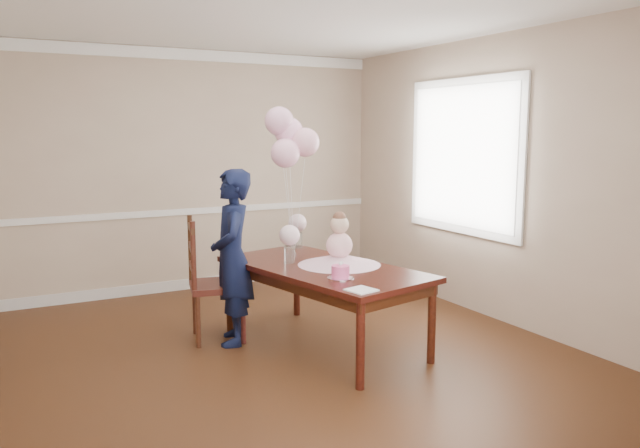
# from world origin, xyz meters

# --- Properties ---
(floor) EXTENTS (4.50, 5.00, 0.00)m
(floor) POSITION_xyz_m (0.00, 0.00, 0.00)
(floor) COLOR #31190C
(floor) RESTS_ON ground
(ceiling) EXTENTS (4.50, 5.00, 0.02)m
(ceiling) POSITION_xyz_m (0.00, 0.00, 2.70)
(ceiling) COLOR white
(ceiling) RESTS_ON wall_back
(wall_back) EXTENTS (4.50, 0.02, 2.70)m
(wall_back) POSITION_xyz_m (0.00, 2.50, 1.35)
(wall_back) COLOR tan
(wall_back) RESTS_ON floor
(wall_front) EXTENTS (4.50, 0.02, 2.70)m
(wall_front) POSITION_xyz_m (0.00, -2.50, 1.35)
(wall_front) COLOR tan
(wall_front) RESTS_ON floor
(wall_right) EXTENTS (0.02, 5.00, 2.70)m
(wall_right) POSITION_xyz_m (2.25, 0.00, 1.35)
(wall_right) COLOR tan
(wall_right) RESTS_ON floor
(chair_rail_trim) EXTENTS (4.50, 0.02, 0.07)m
(chair_rail_trim) POSITION_xyz_m (0.00, 2.49, 0.90)
(chair_rail_trim) COLOR white
(chair_rail_trim) RESTS_ON wall_back
(crown_molding) EXTENTS (4.50, 0.02, 0.12)m
(crown_molding) POSITION_xyz_m (0.00, 2.49, 2.63)
(crown_molding) COLOR white
(crown_molding) RESTS_ON wall_back
(baseboard_trim) EXTENTS (4.50, 0.02, 0.12)m
(baseboard_trim) POSITION_xyz_m (0.00, 2.49, 0.06)
(baseboard_trim) COLOR silver
(baseboard_trim) RESTS_ON floor
(window_frame) EXTENTS (0.02, 1.66, 1.56)m
(window_frame) POSITION_xyz_m (2.23, 0.50, 1.55)
(window_frame) COLOR white
(window_frame) RESTS_ON wall_right
(window_blinds) EXTENTS (0.01, 1.50, 1.40)m
(window_blinds) POSITION_xyz_m (2.21, 0.50, 1.55)
(window_blinds) COLOR silver
(window_blinds) RESTS_ON wall_right
(dining_table_top) EXTENTS (1.30, 2.00, 0.05)m
(dining_table_top) POSITION_xyz_m (0.41, 0.09, 0.67)
(dining_table_top) COLOR black
(dining_table_top) RESTS_ON table_leg_fl
(table_apron) EXTENTS (1.19, 1.89, 0.09)m
(table_apron) POSITION_xyz_m (0.41, 0.09, 0.60)
(table_apron) COLOR black
(table_apron) RESTS_ON table_leg_fl
(table_leg_fl) EXTENTS (0.08, 0.08, 0.65)m
(table_leg_fl) POSITION_xyz_m (0.21, -0.82, 0.32)
(table_leg_fl) COLOR black
(table_leg_fl) RESTS_ON floor
(table_leg_fr) EXTENTS (0.08, 0.08, 0.65)m
(table_leg_fr) POSITION_xyz_m (0.97, -0.65, 0.32)
(table_leg_fr) COLOR black
(table_leg_fr) RESTS_ON floor
(table_leg_bl) EXTENTS (0.08, 0.08, 0.65)m
(table_leg_bl) POSITION_xyz_m (-0.16, 0.83, 0.32)
(table_leg_bl) COLOR black
(table_leg_bl) RESTS_ON floor
(table_leg_br) EXTENTS (0.08, 0.08, 0.65)m
(table_leg_br) POSITION_xyz_m (0.60, 1.00, 0.32)
(table_leg_br) COLOR black
(table_leg_br) RESTS_ON floor
(baby_skirt) EXTENTS (0.84, 0.84, 0.09)m
(baby_skirt) POSITION_xyz_m (0.55, 0.08, 0.74)
(baby_skirt) COLOR #E6A9C0
(baby_skirt) RESTS_ON dining_table_top
(baby_torso) EXTENTS (0.22, 0.22, 0.22)m
(baby_torso) POSITION_xyz_m (0.55, 0.08, 0.86)
(baby_torso) COLOR #FFA1D0
(baby_torso) RESTS_ON baby_skirt
(baby_head) EXTENTS (0.16, 0.16, 0.16)m
(baby_head) POSITION_xyz_m (0.55, 0.08, 1.03)
(baby_head) COLOR beige
(baby_head) RESTS_ON baby_torso
(baby_hair) EXTENTS (0.11, 0.11, 0.11)m
(baby_hair) POSITION_xyz_m (0.55, 0.08, 1.09)
(baby_hair) COLOR brown
(baby_hair) RESTS_ON baby_head
(cake_platter) EXTENTS (0.24, 0.24, 0.01)m
(cake_platter) POSITION_xyz_m (0.32, -0.35, 0.70)
(cake_platter) COLOR silver
(cake_platter) RESTS_ON dining_table_top
(birthday_cake) EXTENTS (0.17, 0.17, 0.09)m
(birthday_cake) POSITION_xyz_m (0.32, -0.35, 0.75)
(birthday_cake) COLOR #F14C93
(birthday_cake) RESTS_ON cake_platter
(cake_flower_a) EXTENTS (0.03, 0.03, 0.03)m
(cake_flower_a) POSITION_xyz_m (0.32, -0.35, 0.80)
(cake_flower_a) COLOR white
(cake_flower_a) RESTS_ON birthday_cake
(cake_flower_b) EXTENTS (0.03, 0.03, 0.03)m
(cake_flower_b) POSITION_xyz_m (0.34, -0.33, 0.80)
(cake_flower_b) COLOR white
(cake_flower_b) RESTS_ON birthday_cake
(rose_vase_near) EXTENTS (0.11, 0.11, 0.15)m
(rose_vase_near) POSITION_xyz_m (0.21, 0.33, 0.77)
(rose_vase_near) COLOR white
(rose_vase_near) RESTS_ON dining_table_top
(roses_near) EXTENTS (0.18, 0.18, 0.18)m
(roses_near) POSITION_xyz_m (0.21, 0.33, 0.93)
(roses_near) COLOR #F8D0D7
(roses_near) RESTS_ON rose_vase_near
(rose_vase_far) EXTENTS (0.11, 0.11, 0.15)m
(rose_vase_far) POSITION_xyz_m (0.58, 0.93, 0.77)
(rose_vase_far) COLOR silver
(rose_vase_far) RESTS_ON dining_table_top
(roses_far) EXTENTS (0.18, 0.18, 0.18)m
(roses_far) POSITION_xyz_m (0.58, 0.93, 0.93)
(roses_far) COLOR beige
(roses_far) RESTS_ON rose_vase_far
(napkin) EXTENTS (0.22, 0.22, 0.01)m
(napkin) POSITION_xyz_m (0.26, -0.74, 0.70)
(napkin) COLOR white
(napkin) RESTS_ON dining_table_top
(balloon_weight) EXTENTS (0.04, 0.04, 0.02)m
(balloon_weight) POSITION_xyz_m (0.39, 0.61, 0.70)
(balloon_weight) COLOR silver
(balloon_weight) RESTS_ON dining_table_top
(balloon_a) EXTENTS (0.26, 0.26, 0.26)m
(balloon_a) POSITION_xyz_m (0.30, 0.59, 1.61)
(balloon_a) COLOR #FFB4D2
(balloon_a) RESTS_ON balloon_ribbon_a
(balloon_b) EXTENTS (0.26, 0.26, 0.26)m
(balloon_b) POSITION_xyz_m (0.49, 0.58, 1.71)
(balloon_b) COLOR #F4ACC1
(balloon_b) RESTS_ON balloon_ribbon_b
(balloon_c) EXTENTS (0.26, 0.26, 0.26)m
(balloon_c) POSITION_xyz_m (0.38, 0.70, 1.80)
(balloon_c) COLOR #FEB4DB
(balloon_c) RESTS_ON balloon_ribbon_c
(balloon_d) EXTENTS (0.26, 0.26, 0.26)m
(balloon_d) POSITION_xyz_m (0.29, 0.70, 1.89)
(balloon_d) COLOR #EEA9CA
(balloon_d) RESTS_ON balloon_ribbon_d
(balloon_ribbon_a) EXTENTS (0.08, 0.02, 0.77)m
(balloon_ribbon_a) POSITION_xyz_m (0.34, 0.60, 1.09)
(balloon_ribbon_a) COLOR silver
(balloon_ribbon_a) RESTS_ON balloon_weight
(balloon_ribbon_b) EXTENTS (0.10, 0.03, 0.86)m
(balloon_ribbon_b) POSITION_xyz_m (0.44, 0.59, 1.13)
(balloon_ribbon_b) COLOR white
(balloon_ribbon_b) RESTS_ON balloon_weight
(balloon_ribbon_c) EXTENTS (0.01, 0.09, 0.96)m
(balloon_ribbon_c) POSITION_xyz_m (0.39, 0.65, 1.18)
(balloon_ribbon_c) COLOR white
(balloon_ribbon_c) RESTS_ON balloon_weight
(balloon_ribbon_d) EXTENTS (0.10, 0.08, 1.05)m
(balloon_ribbon_d) POSITION_xyz_m (0.34, 0.65, 1.23)
(balloon_ribbon_d) COLOR white
(balloon_ribbon_d) RESTS_ON balloon_weight
(dining_chair_seat) EXTENTS (0.55, 0.55, 0.05)m
(dining_chair_seat) POSITION_xyz_m (-0.31, 0.68, 0.47)
(dining_chair_seat) COLOR #3C1510
(dining_chair_seat) RESTS_ON chair_leg_fl
(chair_leg_fl) EXTENTS (0.05, 0.05, 0.45)m
(chair_leg_fl) POSITION_xyz_m (-0.54, 0.54, 0.23)
(chair_leg_fl) COLOR #3B1B10
(chair_leg_fl) RESTS_ON floor
(chair_leg_fr) EXTENTS (0.05, 0.05, 0.45)m
(chair_leg_fr) POSITION_xyz_m (-0.17, 0.46, 0.23)
(chair_leg_fr) COLOR #3A1310
(chair_leg_fr) RESTS_ON floor
(chair_leg_bl) EXTENTS (0.05, 0.05, 0.45)m
(chair_leg_bl) POSITION_xyz_m (-0.46, 0.91, 0.23)
(chair_leg_bl) COLOR black
(chair_leg_bl) RESTS_ON floor
(chair_leg_br) EXTENTS (0.05, 0.05, 0.45)m
(chair_leg_br) POSITION_xyz_m (-0.09, 0.83, 0.23)
(chair_leg_br) COLOR #381E0F
(chair_leg_br) RESTS_ON floor
(chair_back_post_l) EXTENTS (0.05, 0.05, 0.59)m
(chair_back_post_l) POSITION_xyz_m (-0.56, 0.55, 0.78)
(chair_back_post_l) COLOR #3B1710
(chair_back_post_l) RESTS_ON dining_chair_seat
(chair_back_post_r) EXTENTS (0.05, 0.05, 0.59)m
(chair_back_post_r) POSITION_xyz_m (-0.48, 0.92, 0.78)
(chair_back_post_r) COLOR #331B0E
(chair_back_post_r) RESTS_ON dining_chair_seat
(chair_slat_low) EXTENTS (0.12, 0.42, 0.05)m
(chair_slat_low) POSITION_xyz_m (-0.52, 0.73, 0.65)
(chair_slat_low) COLOR #38170F
(chair_slat_low) RESTS_ON dining_chair_seat
(chair_slat_mid) EXTENTS (0.12, 0.42, 0.05)m
(chair_slat_mid) POSITION_xyz_m (-0.52, 0.73, 0.82)
(chair_slat_mid) COLOR #38180F
(chair_slat_mid) RESTS_ON dining_chair_seat
(chair_slat_top) EXTENTS (0.12, 0.42, 0.05)m
(chair_slat_top) POSITION_xyz_m (-0.52, 0.73, 0.99)
(chair_slat_top) COLOR #351B0E
(chair_slat_top) RESTS_ON dining_chair_seat
(woman) EXTENTS (0.52, 0.63, 1.49)m
(woman) POSITION_xyz_m (-0.23, 0.54, 0.75)
(woman) COLOR black
(woman) RESTS_ON floor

